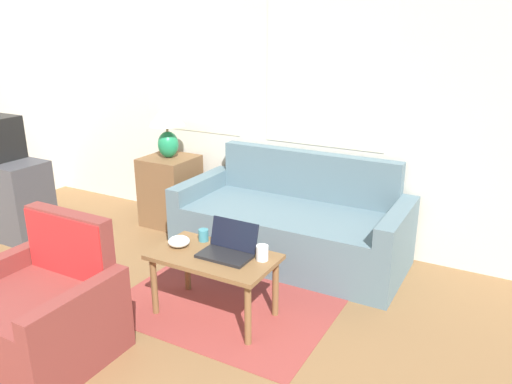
% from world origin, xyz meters
% --- Properties ---
extents(wall_back, '(6.55, 0.06, 2.60)m').
position_xyz_m(wall_back, '(-0.00, 4.22, 1.31)').
color(wall_back, silver).
rests_on(wall_back, ground_plane).
extents(rug, '(1.51, 1.89, 0.01)m').
position_xyz_m(rug, '(0.46, 3.19, 0.00)').
color(rug, brown).
rests_on(rug, ground_plane).
extents(couch, '(1.93, 0.86, 0.87)m').
position_xyz_m(couch, '(0.54, 3.77, 0.27)').
color(couch, slate).
rests_on(couch, ground_plane).
extents(armchair, '(0.85, 0.72, 0.83)m').
position_xyz_m(armchair, '(-0.22, 1.83, 0.26)').
color(armchair, brown).
rests_on(armchair, ground_plane).
extents(side_table, '(0.48, 0.48, 0.69)m').
position_xyz_m(side_table, '(-0.85, 3.88, 0.34)').
color(side_table, brown).
rests_on(side_table, ground_plane).
extents(table_lamp, '(0.34, 0.34, 0.53)m').
position_xyz_m(table_lamp, '(-0.85, 3.88, 1.02)').
color(table_lamp, '#1E8451').
rests_on(table_lamp, side_table).
extents(coffee_table, '(0.84, 0.48, 0.45)m').
position_xyz_m(coffee_table, '(0.46, 2.67, 0.39)').
color(coffee_table, brown).
rests_on(coffee_table, ground_plane).
extents(laptop, '(0.35, 0.26, 0.22)m').
position_xyz_m(laptop, '(0.55, 2.71, 0.50)').
color(laptop, black).
rests_on(laptop, coffee_table).
extents(cup_navy, '(0.08, 0.08, 0.10)m').
position_xyz_m(cup_navy, '(0.78, 2.76, 0.50)').
color(cup_navy, white).
rests_on(cup_navy, coffee_table).
extents(cup_yellow, '(0.07, 0.07, 0.09)m').
position_xyz_m(cup_yellow, '(0.27, 2.82, 0.50)').
color(cup_yellow, teal).
rests_on(cup_yellow, coffee_table).
extents(snack_bowl, '(0.15, 0.15, 0.07)m').
position_xyz_m(snack_bowl, '(0.18, 2.67, 0.49)').
color(snack_bowl, white).
rests_on(snack_bowl, coffee_table).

